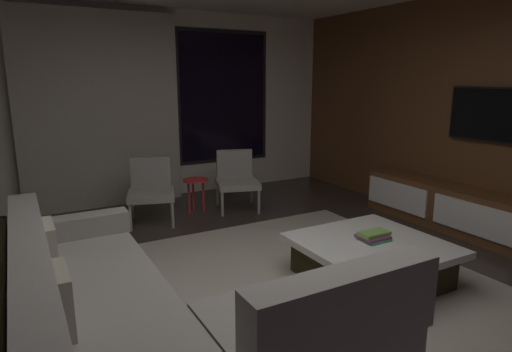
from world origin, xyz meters
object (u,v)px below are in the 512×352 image
at_px(book_stack_on_coffee_table, 374,236).
at_px(side_stool, 195,185).
at_px(mounted_tv, 493,115).
at_px(coffee_table, 371,261).
at_px(accent_chair_near_window, 236,177).
at_px(sectional_couch, 148,321).
at_px(accent_chair_by_curtain, 151,187).
at_px(media_console, 488,219).

relative_size(book_stack_on_coffee_table, side_stool, 0.59).
relative_size(book_stack_on_coffee_table, mounted_tv, 0.27).
xyz_separation_m(coffee_table, accent_chair_near_window, (-0.03, 2.54, 0.25)).
relative_size(book_stack_on_coffee_table, accent_chair_near_window, 0.35).
relative_size(sectional_couch, accent_chair_by_curtain, 3.21).
bearing_deg(media_console, accent_chair_by_curtain, 140.22).
bearing_deg(accent_chair_near_window, media_console, -53.76).
bearing_deg(coffee_table, side_stool, 103.00).
bearing_deg(side_stool, sectional_couch, -116.76).
bearing_deg(side_stool, coffee_table, -77.00).
bearing_deg(accent_chair_by_curtain, media_console, -39.78).
bearing_deg(side_stool, media_console, -46.62).
bearing_deg(accent_chair_near_window, accent_chair_by_curtain, 179.42).
distance_m(book_stack_on_coffee_table, accent_chair_near_window, 2.51).
height_order(sectional_couch, media_console, sectional_couch).
xyz_separation_m(accent_chair_by_curtain, side_stool, (0.60, 0.04, -0.06)).
height_order(coffee_table, media_console, media_console).
relative_size(media_console, mounted_tv, 3.03).
relative_size(coffee_table, accent_chair_by_curtain, 1.49).
bearing_deg(coffee_table, mounted_tv, 8.23).
bearing_deg(side_stool, accent_chair_near_window, -5.13).
bearing_deg(accent_chair_near_window, side_stool, 174.87).
relative_size(sectional_couch, accent_chair_near_window, 3.21).
bearing_deg(coffee_table, accent_chair_near_window, 90.65).
xyz_separation_m(book_stack_on_coffee_table, accent_chair_by_curtain, (-1.24, 2.53, 0.04)).
bearing_deg(mounted_tv, accent_chair_by_curtain, 144.18).
relative_size(book_stack_on_coffee_table, accent_chair_by_curtain, 0.35).
xyz_separation_m(book_stack_on_coffee_table, mounted_tv, (1.91, 0.25, 0.95)).
xyz_separation_m(accent_chair_by_curtain, media_console, (2.97, -2.47, -0.18)).
relative_size(side_stool, mounted_tv, 0.45).
xyz_separation_m(sectional_couch, mounted_tv, (3.95, 0.46, 1.06)).
bearing_deg(media_console, coffee_table, -177.26).
relative_size(side_stool, media_console, 0.15).
distance_m(side_stool, media_console, 3.45).
distance_m(accent_chair_near_window, media_console, 3.05).
distance_m(book_stack_on_coffee_table, accent_chair_by_curtain, 2.81).
height_order(media_console, mounted_tv, mounted_tv).
bearing_deg(accent_chair_by_curtain, coffee_table, -64.95).
relative_size(book_stack_on_coffee_table, media_console, 0.09).
xyz_separation_m(book_stack_on_coffee_table, media_console, (1.73, 0.06, -0.14)).
bearing_deg(media_console, book_stack_on_coffee_table, -178.15).
bearing_deg(side_stool, accent_chair_by_curtain, -176.22).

